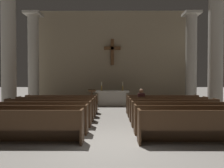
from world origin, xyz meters
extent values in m
plane|color=gray|center=(0.00, 0.00, 0.00)|extent=(80.00, 80.00, 0.00)
cube|color=#422B19|center=(-2.59, 0.00, 0.42)|extent=(3.54, 0.40, 0.05)
cube|color=#422B19|center=(-2.59, -0.23, 0.70)|extent=(3.54, 0.05, 0.50)
cube|color=#422B19|center=(-2.59, 0.18, 0.20)|extent=(3.54, 0.04, 0.40)
cube|color=#422B19|center=(-0.78, -0.02, 0.47)|extent=(0.06, 0.50, 0.95)
cube|color=#422B19|center=(-2.59, 1.04, 0.42)|extent=(3.54, 0.40, 0.05)
cube|color=#422B19|center=(-2.59, 0.82, 0.70)|extent=(3.54, 0.05, 0.50)
cube|color=#422B19|center=(-2.59, 1.22, 0.20)|extent=(3.54, 0.04, 0.40)
cube|color=#422B19|center=(-0.78, 1.02, 0.47)|extent=(0.06, 0.50, 0.95)
cube|color=#422B19|center=(-2.59, 2.09, 0.42)|extent=(3.54, 0.40, 0.05)
cube|color=#422B19|center=(-2.59, 1.86, 0.70)|extent=(3.54, 0.05, 0.50)
cube|color=#422B19|center=(-2.59, 2.27, 0.20)|extent=(3.54, 0.04, 0.40)
cube|color=#422B19|center=(-0.78, 2.07, 0.47)|extent=(0.06, 0.50, 0.95)
cube|color=#422B19|center=(-2.59, 3.13, 0.42)|extent=(3.54, 0.40, 0.05)
cube|color=#422B19|center=(-2.59, 2.91, 0.70)|extent=(3.54, 0.05, 0.50)
cube|color=#422B19|center=(-2.59, 3.31, 0.20)|extent=(3.54, 0.04, 0.40)
cube|color=#422B19|center=(-0.78, 3.11, 0.47)|extent=(0.06, 0.50, 0.95)
cube|color=#422B19|center=(-4.39, 3.11, 0.47)|extent=(0.06, 0.50, 0.95)
cube|color=#422B19|center=(-2.59, 4.18, 0.42)|extent=(3.54, 0.40, 0.05)
cube|color=#422B19|center=(-2.59, 3.95, 0.70)|extent=(3.54, 0.05, 0.50)
cube|color=#422B19|center=(-2.59, 4.36, 0.20)|extent=(3.54, 0.04, 0.40)
cube|color=#422B19|center=(-0.78, 4.16, 0.47)|extent=(0.06, 0.50, 0.95)
cube|color=#422B19|center=(-4.39, 4.16, 0.47)|extent=(0.06, 0.50, 0.95)
cube|color=#422B19|center=(-2.59, 5.22, 0.42)|extent=(3.54, 0.40, 0.05)
cube|color=#422B19|center=(-2.59, 5.00, 0.70)|extent=(3.54, 0.05, 0.50)
cube|color=#422B19|center=(-2.59, 5.40, 0.20)|extent=(3.54, 0.04, 0.40)
cube|color=#422B19|center=(-0.78, 5.20, 0.47)|extent=(0.06, 0.50, 0.95)
cube|color=#422B19|center=(-4.39, 5.20, 0.47)|extent=(0.06, 0.50, 0.95)
cube|color=#422B19|center=(2.59, 0.00, 0.42)|extent=(3.54, 0.40, 0.05)
cube|color=#422B19|center=(2.59, -0.23, 0.70)|extent=(3.54, 0.05, 0.50)
cube|color=#422B19|center=(2.59, 0.18, 0.20)|extent=(3.54, 0.04, 0.40)
cube|color=#422B19|center=(0.78, -0.02, 0.47)|extent=(0.06, 0.50, 0.95)
cube|color=#422B19|center=(2.59, 1.04, 0.42)|extent=(3.54, 0.40, 0.05)
cube|color=#422B19|center=(2.59, 0.82, 0.70)|extent=(3.54, 0.05, 0.50)
cube|color=#422B19|center=(2.59, 1.22, 0.20)|extent=(3.54, 0.04, 0.40)
cube|color=#422B19|center=(0.78, 1.02, 0.47)|extent=(0.06, 0.50, 0.95)
cube|color=#422B19|center=(2.59, 2.09, 0.42)|extent=(3.54, 0.40, 0.05)
cube|color=#422B19|center=(2.59, 1.86, 0.70)|extent=(3.54, 0.05, 0.50)
cube|color=#422B19|center=(2.59, 2.27, 0.20)|extent=(3.54, 0.04, 0.40)
cube|color=#422B19|center=(0.78, 2.07, 0.47)|extent=(0.06, 0.50, 0.95)
cube|color=#422B19|center=(2.59, 3.13, 0.42)|extent=(3.54, 0.40, 0.05)
cube|color=#422B19|center=(2.59, 2.91, 0.70)|extent=(3.54, 0.05, 0.50)
cube|color=#422B19|center=(2.59, 3.31, 0.20)|extent=(3.54, 0.04, 0.40)
cube|color=#422B19|center=(0.78, 3.11, 0.47)|extent=(0.06, 0.50, 0.95)
cube|color=#422B19|center=(4.39, 3.11, 0.47)|extent=(0.06, 0.50, 0.95)
cube|color=#422B19|center=(2.59, 4.18, 0.42)|extent=(3.54, 0.40, 0.05)
cube|color=#422B19|center=(2.59, 3.95, 0.70)|extent=(3.54, 0.05, 0.50)
cube|color=#422B19|center=(2.59, 4.36, 0.20)|extent=(3.54, 0.04, 0.40)
cube|color=#422B19|center=(0.78, 4.16, 0.47)|extent=(0.06, 0.50, 0.95)
cube|color=#422B19|center=(4.39, 4.16, 0.47)|extent=(0.06, 0.50, 0.95)
cube|color=#422B19|center=(2.59, 5.22, 0.42)|extent=(3.54, 0.40, 0.05)
cube|color=#422B19|center=(2.59, 5.00, 0.70)|extent=(3.54, 0.05, 0.50)
cube|color=#422B19|center=(2.59, 5.40, 0.20)|extent=(3.54, 0.04, 0.40)
cube|color=#422B19|center=(0.78, 5.20, 0.47)|extent=(0.06, 0.50, 0.95)
cube|color=#422B19|center=(4.39, 5.20, 0.47)|extent=(0.06, 0.50, 0.95)
cube|color=#ADA89E|center=(-5.31, 5.16, 0.10)|extent=(1.01, 1.01, 0.20)
cylinder|color=#ADA89E|center=(-5.31, 5.16, 3.03)|extent=(0.72, 0.72, 6.06)
cube|color=#ADA89E|center=(5.31, 5.16, 0.10)|extent=(1.01, 1.01, 0.20)
cylinder|color=#ADA89E|center=(5.31, 5.16, 3.03)|extent=(0.72, 0.72, 6.06)
cube|color=#ADA89E|center=(-5.31, 8.60, 0.10)|extent=(1.01, 1.01, 0.20)
cylinder|color=#ADA89E|center=(-5.31, 8.60, 3.03)|extent=(0.72, 0.72, 6.06)
cube|color=#ADA89E|center=(-5.31, 8.60, 6.14)|extent=(1.09, 1.09, 0.16)
cube|color=#ADA89E|center=(5.31, 8.60, 0.10)|extent=(1.01, 1.01, 0.20)
cylinder|color=#ADA89E|center=(5.31, 8.60, 3.03)|extent=(0.72, 0.72, 6.06)
cube|color=#ADA89E|center=(5.31, 8.60, 6.14)|extent=(1.09, 1.09, 0.16)
cube|color=#A8A399|center=(0.00, 8.24, 0.44)|extent=(1.76, 0.72, 0.88)
cube|color=#A8A399|center=(0.00, 8.24, 0.94)|extent=(2.20, 0.90, 0.12)
cube|color=silver|center=(0.00, 8.24, 1.00)|extent=(2.09, 0.86, 0.01)
cylinder|color=#B79338|center=(-0.70, 8.24, 1.02)|extent=(0.16, 0.16, 0.02)
cylinder|color=#B79338|center=(-0.70, 8.24, 1.17)|extent=(0.07, 0.07, 0.32)
cylinder|color=silver|center=(-0.70, 8.24, 1.46)|extent=(0.04, 0.04, 0.26)
cylinder|color=#B79338|center=(0.70, 8.24, 1.02)|extent=(0.16, 0.16, 0.02)
cylinder|color=#B79338|center=(0.70, 8.24, 1.17)|extent=(0.07, 0.07, 0.32)
cylinder|color=silver|center=(0.70, 8.24, 1.46)|extent=(0.04, 0.04, 0.26)
cube|color=gray|center=(0.00, 10.32, 3.42)|extent=(11.78, 0.25, 6.84)
cube|color=brown|center=(0.00, 10.08, 3.76)|extent=(0.23, 0.23, 1.91)
cube|color=brown|center=(0.00, 10.08, 4.05)|extent=(1.22, 0.23, 0.23)
cylinder|color=#422B19|center=(-1.21, 7.04, 0.02)|extent=(0.36, 0.36, 0.04)
cylinder|color=#422B19|center=(-1.21, 7.04, 0.53)|extent=(0.10, 0.10, 1.05)
cube|color=#422B19|center=(-1.21, 7.04, 1.08)|extent=(0.44, 0.31, 0.15)
cube|color=#26262B|center=(1.38, 4.36, 0.23)|extent=(0.24, 0.14, 0.45)
cube|color=#26262B|center=(1.38, 4.23, 0.51)|extent=(0.28, 0.36, 0.12)
cube|color=#381919|center=(1.38, 4.10, 0.84)|extent=(0.32, 0.20, 0.54)
sphere|color=#9E7051|center=(1.38, 4.10, 1.22)|extent=(0.20, 0.20, 0.20)
camera|label=1|loc=(0.07, -5.86, 1.78)|focal=34.40mm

